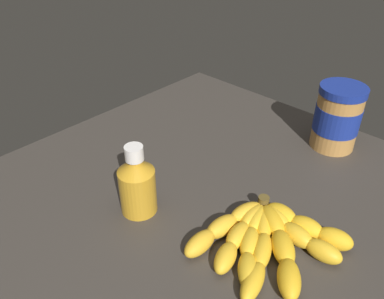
{
  "coord_description": "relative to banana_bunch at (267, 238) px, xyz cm",
  "views": [
    {
      "loc": [
        -43.12,
        -41.06,
        48.82
      ],
      "look_at": [
        4.74,
        4.16,
        4.51
      ],
      "focal_mm": 36.37,
      "sensor_mm": 36.0,
      "label": 1
    }
  ],
  "objects": [
    {
      "name": "peanut_butter_jar",
      "position": [
        35.21,
        6.29,
        5.67
      ],
      "size": [
        10.0,
        10.0,
        14.59
      ],
      "color": "#BF8442",
      "rests_on": "ground_plane"
    },
    {
      "name": "ground_plane",
      "position": [
        2.47,
        19.41,
        -3.83
      ],
      "size": [
        86.65,
        74.85,
        4.44
      ],
      "primitive_type": "cube",
      "color": "#38332D"
    },
    {
      "name": "banana_bunch",
      "position": [
        0.0,
        0.0,
        0.0
      ],
      "size": [
        22.18,
        20.35,
        3.48
      ],
      "color": "gold",
      "rests_on": "ground_plane"
    },
    {
      "name": "honey_bottle",
      "position": [
        -8.69,
        21.77,
        4.31
      ],
      "size": [
        6.56,
        6.56,
        13.68
      ],
      "color": "gold",
      "rests_on": "ground_plane"
    }
  ]
}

